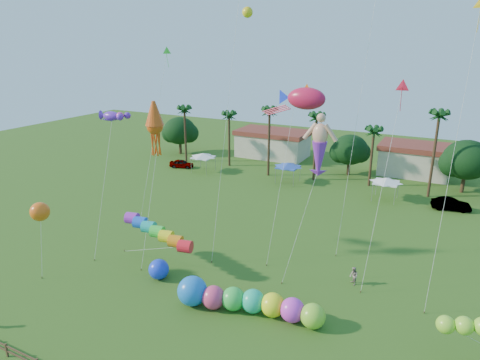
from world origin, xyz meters
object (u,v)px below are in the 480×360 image
at_px(car_a, 182,164).
at_px(car_b, 451,204).
at_px(caterpillar_inflatable, 244,301).
at_px(blue_ball, 159,269).
at_px(spectator_b, 354,276).

bearing_deg(car_a, car_b, -105.21).
distance_m(car_a, caterpillar_inflatable, 41.05).
bearing_deg(blue_ball, spectator_b, 23.91).
xyz_separation_m(caterpillar_inflatable, blue_ball, (-8.82, 1.03, -0.10)).
xyz_separation_m(spectator_b, blue_ball, (-15.37, -6.81, 0.09)).
height_order(spectator_b, blue_ball, blue_ball).
xyz_separation_m(car_a, spectator_b, (33.64, -23.00, 0.12)).
bearing_deg(caterpillar_inflatable, car_b, 56.04).
bearing_deg(spectator_b, car_b, 126.85).
relative_size(spectator_b, caterpillar_inflatable, 0.14).
xyz_separation_m(car_b, caterpillar_inflatable, (-13.25, -30.51, 0.25)).
distance_m(spectator_b, blue_ball, 16.82).
height_order(car_b, spectator_b, spectator_b).
distance_m(caterpillar_inflatable, blue_ball, 8.88).
bearing_deg(spectator_b, car_a, -161.04).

